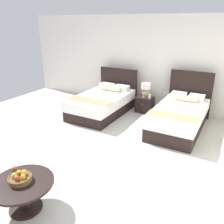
{
  "coord_description": "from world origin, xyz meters",
  "views": [
    {
      "loc": [
        2.27,
        -3.6,
        2.55
      ],
      "look_at": [
        -0.04,
        0.57,
        0.7
      ],
      "focal_mm": 37.7,
      "sensor_mm": 36.0,
      "label": 1
    }
  ],
  "objects_px": {
    "bed_near_window": "(103,103)",
    "loose_apple": "(14,169)",
    "table_lamp": "(146,89)",
    "nightstand": "(145,104)",
    "vase": "(149,96)",
    "coffee_table": "(23,189)",
    "bed_near_corner": "(180,116)",
    "fruit_bowl": "(20,178)"
  },
  "relations": [
    {
      "from": "bed_near_corner",
      "to": "fruit_bowl",
      "type": "xyz_separation_m",
      "value": [
        -1.27,
        -3.83,
        0.19
      ]
    },
    {
      "from": "bed_near_window",
      "to": "fruit_bowl",
      "type": "relative_size",
      "value": 6.53
    },
    {
      "from": "nightstand",
      "to": "vase",
      "type": "relative_size",
      "value": 3.43
    },
    {
      "from": "table_lamp",
      "to": "vase",
      "type": "relative_size",
      "value": 2.93
    },
    {
      "from": "bed_near_window",
      "to": "table_lamp",
      "type": "xyz_separation_m",
      "value": [
        1.04,
        0.7,
        0.39
      ]
    },
    {
      "from": "bed_near_window",
      "to": "vase",
      "type": "relative_size",
      "value": 15.16
    },
    {
      "from": "bed_near_corner",
      "to": "fruit_bowl",
      "type": "relative_size",
      "value": 6.71
    },
    {
      "from": "nightstand",
      "to": "coffee_table",
      "type": "height_order",
      "value": "coffee_table"
    },
    {
      "from": "bed_near_corner",
      "to": "coffee_table",
      "type": "relative_size",
      "value": 2.49
    },
    {
      "from": "coffee_table",
      "to": "fruit_bowl",
      "type": "height_order",
      "value": "fruit_bowl"
    },
    {
      "from": "bed_near_corner",
      "to": "vase",
      "type": "bearing_deg",
      "value": 148.74
    },
    {
      "from": "bed_near_window",
      "to": "vase",
      "type": "bearing_deg",
      "value": 28.39
    },
    {
      "from": "loose_apple",
      "to": "bed_near_window",
      "type": "bearing_deg",
      "value": 100.71
    },
    {
      "from": "bed_near_corner",
      "to": "table_lamp",
      "type": "height_order",
      "value": "bed_near_corner"
    },
    {
      "from": "fruit_bowl",
      "to": "coffee_table",
      "type": "bearing_deg",
      "value": -6.6
    },
    {
      "from": "nightstand",
      "to": "loose_apple",
      "type": "distance_m",
      "value": 4.4
    },
    {
      "from": "vase",
      "to": "loose_apple",
      "type": "bearing_deg",
      "value": -96.41
    },
    {
      "from": "vase",
      "to": "fruit_bowl",
      "type": "distance_m",
      "value": 4.47
    },
    {
      "from": "bed_near_corner",
      "to": "table_lamp",
      "type": "xyz_separation_m",
      "value": [
        -1.19,
        0.7,
        0.37
      ]
    },
    {
      "from": "vase",
      "to": "table_lamp",
      "type": "bearing_deg",
      "value": 157.41
    },
    {
      "from": "coffee_table",
      "to": "fruit_bowl",
      "type": "bearing_deg",
      "value": 173.4
    },
    {
      "from": "bed_near_corner",
      "to": "vase",
      "type": "distance_m",
      "value": 1.25
    },
    {
      "from": "fruit_bowl",
      "to": "loose_apple",
      "type": "bearing_deg",
      "value": 154.91
    },
    {
      "from": "nightstand",
      "to": "loose_apple",
      "type": "height_order",
      "value": "loose_apple"
    },
    {
      "from": "coffee_table",
      "to": "fruit_bowl",
      "type": "xyz_separation_m",
      "value": [
        -0.03,
        0.0,
        0.17
      ]
    },
    {
      "from": "coffee_table",
      "to": "loose_apple",
      "type": "distance_m",
      "value": 0.36
    },
    {
      "from": "fruit_bowl",
      "to": "bed_near_window",
      "type": "bearing_deg",
      "value": 104.2
    },
    {
      "from": "loose_apple",
      "to": "vase",
      "type": "bearing_deg",
      "value": 83.59
    },
    {
      "from": "bed_near_window",
      "to": "loose_apple",
      "type": "distance_m",
      "value": 3.77
    },
    {
      "from": "table_lamp",
      "to": "loose_apple",
      "type": "height_order",
      "value": "table_lamp"
    },
    {
      "from": "loose_apple",
      "to": "table_lamp",
      "type": "bearing_deg",
      "value": 85.53
    },
    {
      "from": "bed_near_corner",
      "to": "table_lamp",
      "type": "bearing_deg",
      "value": 149.71
    },
    {
      "from": "nightstand",
      "to": "loose_apple",
      "type": "xyz_separation_m",
      "value": [
        -0.34,
        -4.38,
        0.27
      ]
    },
    {
      "from": "bed_near_window",
      "to": "nightstand",
      "type": "distance_m",
      "value": 1.25
    },
    {
      "from": "table_lamp",
      "to": "loose_apple",
      "type": "bearing_deg",
      "value": -94.47
    },
    {
      "from": "nightstand",
      "to": "loose_apple",
      "type": "relative_size",
      "value": 5.91
    },
    {
      "from": "nightstand",
      "to": "fruit_bowl",
      "type": "bearing_deg",
      "value": -90.96
    },
    {
      "from": "bed_near_corner",
      "to": "table_lamp",
      "type": "relative_size",
      "value": 5.31
    },
    {
      "from": "bed_near_corner",
      "to": "table_lamp",
      "type": "distance_m",
      "value": 1.43
    },
    {
      "from": "bed_near_window",
      "to": "vase",
      "type": "xyz_separation_m",
      "value": [
        1.19,
        0.64,
        0.21
      ]
    },
    {
      "from": "bed_near_corner",
      "to": "vase",
      "type": "xyz_separation_m",
      "value": [
        -1.05,
        0.64,
        0.2
      ]
    },
    {
      "from": "nightstand",
      "to": "coffee_table",
      "type": "distance_m",
      "value": 4.51
    }
  ]
}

